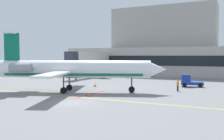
{
  "coord_description": "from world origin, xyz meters",
  "views": [
    {
      "loc": [
        17.02,
        -23.9,
        5.28
      ],
      "look_at": [
        -1.38,
        13.14,
        3.0
      ],
      "focal_mm": 41.38,
      "sensor_mm": 36.0,
      "label": 1
    }
  ],
  "objects_px": {
    "fuel_tank": "(98,72)",
    "marshaller": "(178,85)",
    "regional_jet": "(71,69)",
    "belt_loader": "(73,74)",
    "pushback_tractor": "(189,81)"
  },
  "relations": [
    {
      "from": "pushback_tractor",
      "to": "belt_loader",
      "type": "distance_m",
      "value": 29.55
    },
    {
      "from": "regional_jet",
      "to": "pushback_tractor",
      "type": "distance_m",
      "value": 20.41
    },
    {
      "from": "pushback_tractor",
      "to": "fuel_tank",
      "type": "height_order",
      "value": "fuel_tank"
    },
    {
      "from": "pushback_tractor",
      "to": "fuel_tank",
      "type": "relative_size",
      "value": 0.59
    },
    {
      "from": "regional_jet",
      "to": "marshaller",
      "type": "height_order",
      "value": "regional_jet"
    },
    {
      "from": "belt_loader",
      "to": "regional_jet",
      "type": "bearing_deg",
      "value": -55.74
    },
    {
      "from": "regional_jet",
      "to": "fuel_tank",
      "type": "xyz_separation_m",
      "value": [
        -8.0,
        22.44,
        -1.96
      ]
    },
    {
      "from": "fuel_tank",
      "to": "regional_jet",
      "type": "bearing_deg",
      "value": -70.39
    },
    {
      "from": "belt_loader",
      "to": "marshaller",
      "type": "bearing_deg",
      "value": -25.22
    },
    {
      "from": "marshaller",
      "to": "regional_jet",
      "type": "bearing_deg",
      "value": -150.8
    },
    {
      "from": "pushback_tractor",
      "to": "fuel_tank",
      "type": "bearing_deg",
      "value": 159.87
    },
    {
      "from": "regional_jet",
      "to": "belt_loader",
      "type": "xyz_separation_m",
      "value": [
        -14.31,
        21.01,
        -2.37
      ]
    },
    {
      "from": "fuel_tank",
      "to": "marshaller",
      "type": "xyz_separation_m",
      "value": [
        21.86,
        -14.7,
        -0.47
      ]
    },
    {
      "from": "pushback_tractor",
      "to": "marshaller",
      "type": "distance_m",
      "value": 6.5
    },
    {
      "from": "marshaller",
      "to": "belt_loader",
      "type": "bearing_deg",
      "value": 154.78
    }
  ]
}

